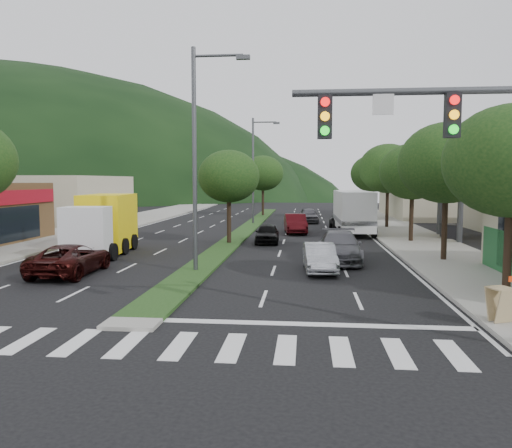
# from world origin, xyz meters

# --- Properties ---
(ground) EXTENTS (160.00, 160.00, 0.00)m
(ground) POSITION_xyz_m (0.00, 0.00, 0.00)
(ground) COLOR black
(ground) RESTS_ON ground
(sidewalk_right) EXTENTS (5.00, 90.00, 0.15)m
(sidewalk_right) POSITION_xyz_m (12.50, 25.00, 0.07)
(sidewalk_right) COLOR gray
(sidewalk_right) RESTS_ON ground
(sidewalk_left) EXTENTS (6.00, 90.00, 0.15)m
(sidewalk_left) POSITION_xyz_m (-13.00, 25.00, 0.07)
(sidewalk_left) COLOR gray
(sidewalk_left) RESTS_ON ground
(median) EXTENTS (1.60, 56.00, 0.12)m
(median) POSITION_xyz_m (0.00, 28.00, 0.06)
(median) COLOR #1B3A15
(median) RESTS_ON ground
(crosswalk) EXTENTS (19.00, 2.20, 0.01)m
(crosswalk) POSITION_xyz_m (0.00, -2.00, 0.01)
(crosswalk) COLOR silver
(crosswalk) RESTS_ON ground
(traffic_signal) EXTENTS (6.12, 0.40, 7.00)m
(traffic_signal) POSITION_xyz_m (9.03, -1.54, 4.65)
(traffic_signal) COLOR #47494C
(traffic_signal) RESTS_ON ground
(gas_canopy) EXTENTS (12.20, 8.20, 5.25)m
(gas_canopy) POSITION_xyz_m (19.00, 22.00, 4.65)
(gas_canopy) COLOR silver
(gas_canopy) RESTS_ON ground
(bldg_left_far) EXTENTS (9.00, 14.00, 4.60)m
(bldg_left_far) POSITION_xyz_m (-19.00, 34.00, 2.30)
(bldg_left_far) COLOR #BDB796
(bldg_left_far) RESTS_ON ground
(bldg_right_far) EXTENTS (10.00, 16.00, 5.20)m
(bldg_right_far) POSITION_xyz_m (19.50, 44.00, 2.60)
(bldg_right_far) COLOR #BDB796
(bldg_right_far) RESTS_ON ground
(tree_r_a) EXTENTS (4.60, 4.60, 6.63)m
(tree_r_a) POSITION_xyz_m (12.00, 4.00, 4.82)
(tree_r_a) COLOR black
(tree_r_a) RESTS_ON sidewalk_right
(tree_r_b) EXTENTS (4.80, 4.80, 6.94)m
(tree_r_b) POSITION_xyz_m (12.00, 12.00, 5.04)
(tree_r_b) COLOR black
(tree_r_b) RESTS_ON sidewalk_right
(tree_r_c) EXTENTS (4.40, 4.40, 6.48)m
(tree_r_c) POSITION_xyz_m (12.00, 20.00, 4.75)
(tree_r_c) COLOR black
(tree_r_c) RESTS_ON sidewalk_right
(tree_r_d) EXTENTS (5.00, 5.00, 7.17)m
(tree_r_d) POSITION_xyz_m (12.00, 30.00, 5.18)
(tree_r_d) COLOR black
(tree_r_d) RESTS_ON sidewalk_right
(tree_r_e) EXTENTS (4.60, 4.60, 6.71)m
(tree_r_e) POSITION_xyz_m (12.00, 40.00, 4.89)
(tree_r_e) COLOR black
(tree_r_e) RESTS_ON sidewalk_right
(tree_med_near) EXTENTS (4.00, 4.00, 6.02)m
(tree_med_near) POSITION_xyz_m (0.00, 18.00, 4.43)
(tree_med_near) COLOR black
(tree_med_near) RESTS_ON median
(tree_med_far) EXTENTS (4.80, 4.80, 6.94)m
(tree_med_far) POSITION_xyz_m (0.00, 44.00, 5.01)
(tree_med_far) COLOR black
(tree_med_far) RESTS_ON median
(streetlight_near) EXTENTS (2.60, 0.25, 10.00)m
(streetlight_near) POSITION_xyz_m (0.21, 8.00, 5.58)
(streetlight_near) COLOR #47494C
(streetlight_near) RESTS_ON ground
(streetlight_mid) EXTENTS (2.60, 0.25, 10.00)m
(streetlight_mid) POSITION_xyz_m (0.21, 33.00, 5.58)
(streetlight_mid) COLOR #47494C
(streetlight_mid) RESTS_ON ground
(sedan_silver) EXTENTS (1.61, 3.98, 1.28)m
(sedan_silver) POSITION_xyz_m (5.62, 8.73, 0.64)
(sedan_silver) COLOR #B4B6BC
(sedan_silver) RESTS_ON ground
(suv_maroon) EXTENTS (2.37, 4.96, 1.37)m
(suv_maroon) POSITION_xyz_m (-5.41, 6.95, 0.68)
(suv_maroon) COLOR black
(suv_maroon) RESTS_ON ground
(car_queue_a) EXTENTS (1.63, 3.81, 1.28)m
(car_queue_a) POSITION_xyz_m (2.42, 18.97, 0.64)
(car_queue_a) COLOR black
(car_queue_a) RESTS_ON ground
(car_queue_b) EXTENTS (2.33, 5.39, 1.54)m
(car_queue_b) POSITION_xyz_m (6.72, 11.65, 0.77)
(car_queue_b) COLOR #515156
(car_queue_b) RESTS_ON ground
(car_queue_c) EXTENTS (2.03, 4.71, 1.51)m
(car_queue_c) POSITION_xyz_m (4.18, 25.43, 0.75)
(car_queue_c) COLOR #490C10
(car_queue_c) RESTS_ON ground
(car_queue_d) EXTENTS (2.87, 5.24, 1.39)m
(car_queue_d) POSITION_xyz_m (8.34, 30.43, 0.70)
(car_queue_d) COLOR black
(car_queue_d) RESTS_ON ground
(car_queue_e) EXTENTS (2.03, 4.38, 1.45)m
(car_queue_e) POSITION_xyz_m (5.29, 35.43, 0.73)
(car_queue_e) COLOR #525157
(car_queue_e) RESTS_ON ground
(box_truck) EXTENTS (3.17, 7.01, 3.36)m
(box_truck) POSITION_xyz_m (-6.42, 13.13, 1.59)
(box_truck) COLOR silver
(box_truck) RESTS_ON ground
(motorhome) EXTENTS (2.86, 8.73, 3.33)m
(motorhome) POSITION_xyz_m (8.65, 25.43, 1.78)
(motorhome) COLOR silver
(motorhome) RESTS_ON ground
(a_frame_sign) EXTENTS (0.81, 0.86, 1.35)m
(a_frame_sign) POSITION_xyz_m (10.50, 0.48, 0.75)
(a_frame_sign) COLOR tan
(a_frame_sign) RESTS_ON sidewalk_right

